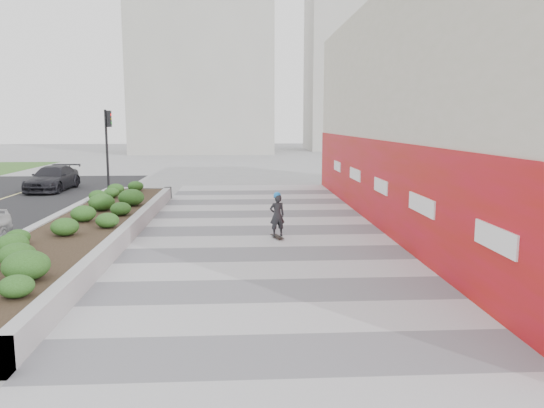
{
  "coord_description": "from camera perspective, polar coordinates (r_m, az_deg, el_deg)",
  "views": [
    {
      "loc": [
        -0.68,
        -9.2,
        3.61
      ],
      "look_at": [
        0.26,
        6.91,
        1.1
      ],
      "focal_mm": 35.0,
      "sensor_mm": 36.0,
      "label": 1
    }
  ],
  "objects": [
    {
      "name": "walkway",
      "position": [
        12.74,
        -0.14,
        -7.6
      ],
      "size": [
        8.0,
        36.0,
        0.01
      ],
      "primitive_type": "cube",
      "color": "#A8A8AD",
      "rests_on": "ground"
    },
    {
      "name": "planter",
      "position": [
        17.2,
        -19.57,
        -2.37
      ],
      "size": [
        3.0,
        18.0,
        0.9
      ],
      "color": "#9E9EA0",
      "rests_on": "ground"
    },
    {
      "name": "skateboarder",
      "position": [
        16.44,
        0.56,
        -1.19
      ],
      "size": [
        0.54,
        0.75,
        1.47
      ],
      "rotation": [
        0.0,
        0.0,
        0.29
      ],
      "color": "beige",
      "rests_on": "ground"
    },
    {
      "name": "building",
      "position": [
        19.73,
        19.78,
        9.39
      ],
      "size": [
        6.04,
        24.08,
        8.0
      ],
      "color": "beige",
      "rests_on": "ground"
    },
    {
      "name": "distant_bldg_north_l",
      "position": [
        64.66,
        -7.39,
        14.45
      ],
      "size": [
        16.0,
        12.0,
        20.0
      ],
      "primitive_type": "cube",
      "color": "#ADAAA3",
      "rests_on": "ground"
    },
    {
      "name": "distant_bldg_north_r",
      "position": [
        71.45,
        9.71,
        15.47
      ],
      "size": [
        14.0,
        10.0,
        24.0
      ],
      "primitive_type": "cube",
      "color": "#ADAAA3",
      "rests_on": "ground"
    },
    {
      "name": "car_dark",
      "position": [
        30.33,
        -22.51,
        2.56
      ],
      "size": [
        1.96,
        4.51,
        1.29
      ],
      "primitive_type": "imported",
      "rotation": [
        0.0,
        0.0,
        -0.03
      ],
      "color": "black",
      "rests_on": "ground"
    },
    {
      "name": "ground",
      "position": [
        9.91,
        0.85,
        -12.54
      ],
      "size": [
        160.0,
        160.0,
        0.0
      ],
      "primitive_type": "plane",
      "color": "gray",
      "rests_on": "ground"
    },
    {
      "name": "traffic_signal_near",
      "position": [
        27.5,
        -17.23,
        6.68
      ],
      "size": [
        0.33,
        0.28,
        4.2
      ],
      "color": "black",
      "rests_on": "ground"
    },
    {
      "name": "manhole_cover",
      "position": [
        12.78,
        2.12,
        -7.57
      ],
      "size": [
        0.44,
        0.44,
        0.01
      ],
      "primitive_type": "cylinder",
      "color": "#595654",
      "rests_on": "ground"
    }
  ]
}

